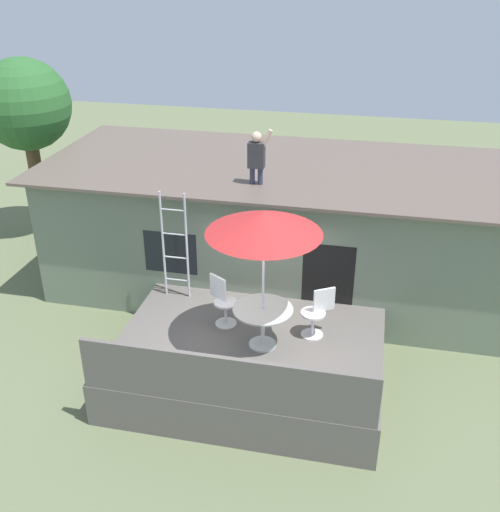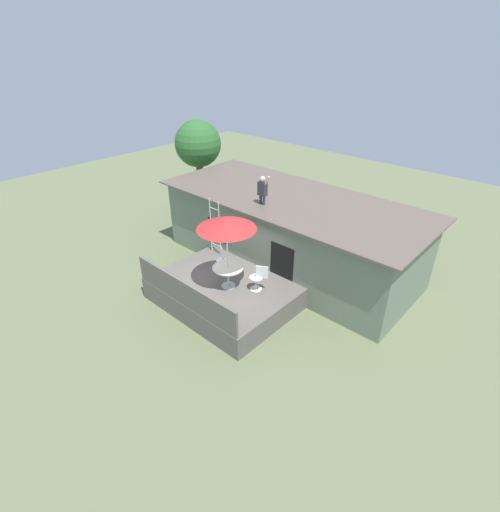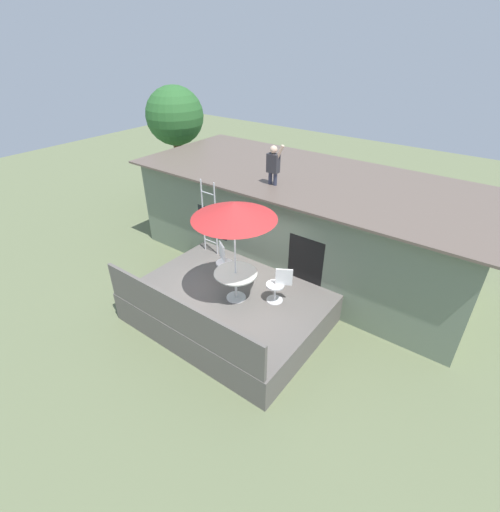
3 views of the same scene
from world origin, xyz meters
name	(u,v)px [view 2 (image 2 of 3)]	position (x,y,z in m)	size (l,w,h in m)	color
ground_plane	(226,301)	(0.00, 0.00, 0.00)	(40.00, 40.00, 0.00)	#66704C
house	(289,232)	(0.00, 3.60, 1.44)	(10.50, 4.50, 2.87)	slate
deck	(225,292)	(0.00, 0.00, 0.40)	(4.67, 3.59, 0.80)	#605B56
deck_railing	(184,294)	(0.00, -1.75, 1.25)	(4.57, 0.08, 0.90)	#605B56
patio_table	(228,271)	(0.25, -0.07, 1.39)	(1.04, 1.04, 0.74)	silver
patio_umbrella	(226,223)	(0.25, -0.07, 3.15)	(1.90, 1.90, 2.54)	silver
step_ladder	(215,227)	(-1.75, 1.24, 1.90)	(0.52, 0.04, 2.20)	silver
person_figure	(263,188)	(-0.37, 2.36, 3.48)	(0.47, 0.20, 1.11)	#33384C
patio_chair_left	(222,260)	(-0.61, 0.48, 1.26)	(0.57, 0.45, 0.92)	silver
patio_chair_right	(258,278)	(1.12, 0.45, 1.26)	(0.57, 0.44, 0.92)	silver
backyard_tree	(198,145)	(-6.85, 4.96, 3.47)	(2.30, 2.30, 4.68)	brown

